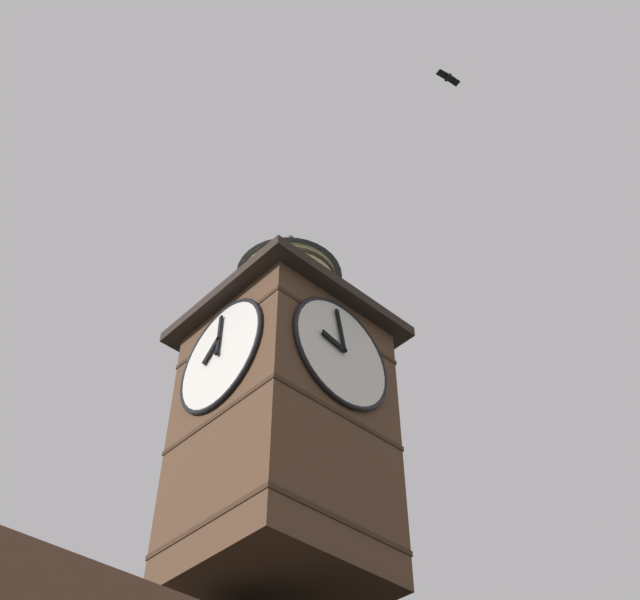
% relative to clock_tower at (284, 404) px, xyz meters
% --- Properties ---
extents(clock_tower, '(4.08, 4.08, 9.47)m').
position_rel_clock_tower_xyz_m(clock_tower, '(0.00, 0.00, 0.00)').
color(clock_tower, brown).
rests_on(clock_tower, building_main).
extents(flying_bird_low, '(0.72, 0.31, 0.15)m').
position_rel_clock_tower_xyz_m(flying_bird_low, '(-1.47, 4.53, 9.11)').
color(flying_bird_low, black).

